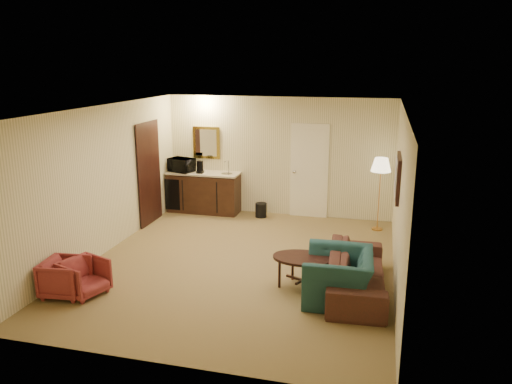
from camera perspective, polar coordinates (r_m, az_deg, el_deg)
ground at (r=8.54m, az=-1.74°, el=-8.19°), size 6.00×6.00×0.00m
room_walls at (r=8.78m, az=-1.04°, el=4.18°), size 5.02×6.01×2.61m
wetbar_cabinet at (r=11.34m, az=-5.98°, el=-0.01°), size 1.64×0.58×0.92m
sofa at (r=7.57m, az=11.49°, el=-8.23°), size 0.72×2.10×0.81m
teal_armchair at (r=7.25m, az=9.44°, el=-8.61°), size 0.75×1.11×0.94m
rose_chair_near at (r=7.78m, az=-19.07°, el=-9.02°), size 0.69×0.72×0.59m
rose_chair_far at (r=7.85m, az=-20.96°, el=-8.92°), size 0.62×0.65×0.61m
coffee_table at (r=7.59m, az=5.30°, el=-9.16°), size 1.06×0.91×0.51m
floor_lamp at (r=10.28m, az=13.90°, el=-0.24°), size 0.50×0.50×1.49m
waste_bin at (r=10.97m, az=0.57°, el=-2.08°), size 0.32×0.32×0.31m
microwave at (r=11.32m, az=-8.53°, el=3.25°), size 0.62×0.46×0.37m
coffee_maker at (r=11.12m, az=-6.41°, el=2.85°), size 0.18×0.18×0.27m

